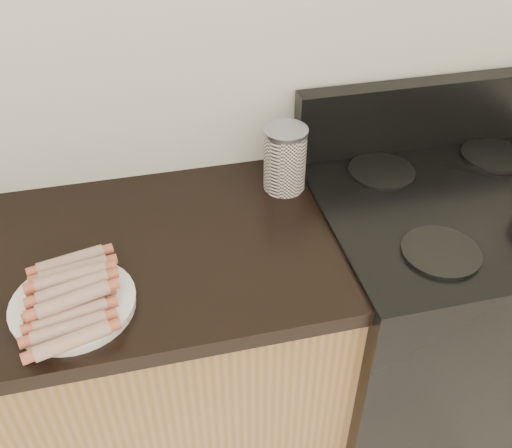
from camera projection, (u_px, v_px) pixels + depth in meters
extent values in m
cube|color=silver|center=(132.00, 30.00, 1.32)|extent=(4.00, 0.04, 2.60)
cube|color=black|center=(434.00, 321.00, 1.75)|extent=(0.76, 0.65, 0.90)
cube|color=black|center=(469.00, 202.00, 1.46)|extent=(0.76, 0.65, 0.01)
cube|color=black|center=(426.00, 114.00, 1.61)|extent=(0.76, 0.06, 0.20)
cylinder|color=black|center=(441.00, 252.00, 1.29)|extent=(0.18, 0.18, 0.01)
cylinder|color=black|center=(381.00, 171.00, 1.55)|extent=(0.18, 0.18, 0.01)
cylinder|color=black|center=(493.00, 156.00, 1.61)|extent=(0.18, 0.18, 0.01)
cylinder|color=silver|center=(74.00, 306.00, 1.18)|extent=(0.26, 0.26, 0.02)
cylinder|color=brown|center=(71.00, 341.00, 1.07)|extent=(0.15, 0.06, 0.03)
cylinder|color=brown|center=(71.00, 328.00, 1.10)|extent=(0.15, 0.06, 0.03)
cylinder|color=brown|center=(71.00, 315.00, 1.12)|extent=(0.15, 0.06, 0.03)
cylinder|color=brown|center=(71.00, 303.00, 1.15)|extent=(0.15, 0.06, 0.03)
cylinder|color=brown|center=(72.00, 292.00, 1.17)|extent=(0.15, 0.06, 0.03)
cylinder|color=brown|center=(72.00, 281.00, 1.20)|extent=(0.15, 0.06, 0.03)
cylinder|color=brown|center=(72.00, 270.00, 1.22)|extent=(0.15, 0.06, 0.03)
cylinder|color=brown|center=(72.00, 260.00, 1.25)|extent=(0.15, 0.06, 0.03)
cylinder|color=brown|center=(69.00, 300.00, 1.12)|extent=(0.15, 0.06, 0.03)
cylinder|color=brown|center=(69.00, 288.00, 1.14)|extent=(0.15, 0.06, 0.03)
cylinder|color=brown|center=(69.00, 277.00, 1.17)|extent=(0.15, 0.06, 0.03)
cylinder|color=white|center=(285.00, 161.00, 1.47)|extent=(0.11, 0.11, 0.16)
cylinder|color=silver|center=(286.00, 131.00, 1.41)|extent=(0.11, 0.11, 0.01)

